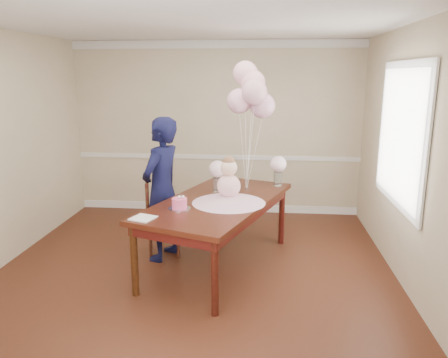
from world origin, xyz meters
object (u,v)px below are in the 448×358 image
Objects in this scene: dining_chair_seat at (163,222)px; woman at (162,189)px; dining_table_top at (218,202)px; birthday_cake at (179,203)px.

woman is (0.02, -0.11, 0.44)m from dining_chair_seat.
dining_table_top reaches higher than dining_chair_seat.
dining_table_top is 0.54m from birthday_cake.
dining_chair_seat is 0.24× the size of woman.
dining_chair_seat is 0.46m from woman.
dining_chair_seat is at bearing 116.86° from birthday_cake.
birthday_cake is 0.65m from woman.
dining_chair_seat is (-0.71, 0.30, -0.36)m from dining_table_top.
dining_table_top is 5.26× the size of dining_chair_seat.
dining_table_top is 1.25× the size of woman.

